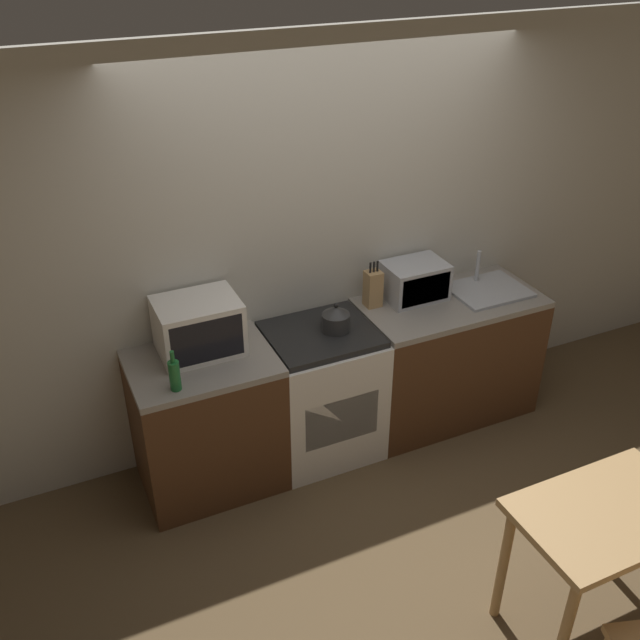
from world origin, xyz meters
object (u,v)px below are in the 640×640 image
Objects in this scene: microwave at (199,326)px; dining_table at (605,530)px; stove_range at (321,392)px; kettle at (336,318)px; toaster_oven at (415,281)px; bottle at (175,375)px.

microwave is 0.55× the size of dining_table.
stove_range is 1.90m from dining_table.
kettle is at bearing 106.96° from dining_table.
toaster_oven is (0.65, 0.16, 0.04)m from kettle.
bottle is 2.26m from dining_table.
microwave is at bearing 171.70° from stove_range.
dining_table is (1.59, -1.57, -0.34)m from bottle.
bottle is (-0.96, -0.21, 0.55)m from stove_range.
stove_range is at bearing -8.30° from microwave.
stove_range is 1.12m from bottle.
dining_table is (-0.11, -1.93, -0.37)m from toaster_oven.
microwave is 1.47m from toaster_oven.
microwave is (-0.82, 0.12, 0.08)m from kettle.
kettle is 0.67m from toaster_oven.
microwave is 1.95× the size of bottle.
dining_table is (0.54, -1.77, -0.33)m from kettle.
kettle is 0.22× the size of dining_table.
toaster_oven is at bearing 10.86° from stove_range.
bottle is 1.74m from toaster_oven.
dining_table is at bearing -70.51° from stove_range.
microwave is at bearing 125.74° from dining_table.
toaster_oven is (1.47, 0.04, -0.04)m from microwave.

